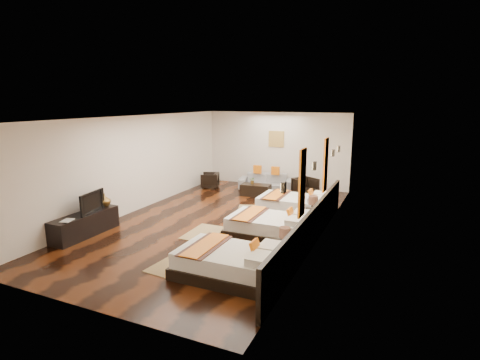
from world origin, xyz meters
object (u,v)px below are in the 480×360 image
at_px(bed_mid, 272,227).
at_px(tv, 89,202).
at_px(coffee_table, 256,190).
at_px(nightstand_b, 312,218).
at_px(tv_console, 85,224).
at_px(book, 63,220).
at_px(armchair_left, 210,180).
at_px(figurine, 104,200).
at_px(armchair_right, 305,187).
at_px(bed_far, 295,205).
at_px(sofa, 266,182).
at_px(nightstand_a, 284,253).
at_px(table_plant, 253,180).
at_px(bed_near, 232,263).

height_order(bed_mid, tv, tv).
relative_size(tv, coffee_table, 0.90).
height_order(nightstand_b, tv_console, nightstand_b).
height_order(book, armchair_left, same).
distance_m(figurine, armchair_left, 5.02).
relative_size(tv_console, book, 6.07).
xyz_separation_m(armchair_right, coffee_table, (-1.58, -0.62, -0.12)).
bearing_deg(tv, armchair_left, -13.69).
xyz_separation_m(bed_mid, nightstand_b, (0.75, 0.97, 0.04)).
relative_size(bed_far, sofa, 1.05).
height_order(nightstand_b, book, nightstand_b).
bearing_deg(nightstand_b, nightstand_a, -90.00).
xyz_separation_m(bed_mid, armchair_left, (-3.82, 3.96, 0.02)).
distance_m(nightstand_b, figurine, 5.35).
distance_m(tv_console, book, 0.69).
height_order(bed_mid, armchair_left, bed_mid).
bearing_deg(sofa, armchair_left, -173.84).
height_order(armchair_right, table_plant, armchair_right).
xyz_separation_m(nightstand_a, armchair_left, (-4.57, 5.38, 0.01)).
bearing_deg(table_plant, sofa, 82.78).
height_order(sofa, coffee_table, sofa).
distance_m(nightstand_a, tv_console, 4.95).
bearing_deg(figurine, bed_far, 36.07).
bearing_deg(sofa, table_plant, -109.27).
relative_size(bed_far, table_plant, 8.59).
bearing_deg(tv_console, bed_far, 41.67).
bearing_deg(coffee_table, bed_mid, -62.86).
relative_size(bed_mid, table_plant, 8.53).
distance_m(bed_near, tv_console, 4.23).
xyz_separation_m(nightstand_a, tv_console, (-4.95, -0.29, -0.01)).
xyz_separation_m(bed_mid, armchair_right, (-0.25, 4.18, 0.05)).
bearing_deg(armchair_left, armchair_right, 74.84).
height_order(armchair_left, coffee_table, armchair_left).
bearing_deg(nightstand_b, tv_console, -151.55).
distance_m(sofa, armchair_left, 2.10).
distance_m(bed_far, figurine, 5.21).
bearing_deg(bed_near, coffee_table, 107.48).
relative_size(sofa, coffee_table, 1.96).
height_order(book, armchair_right, armchair_right).
bearing_deg(tv_console, sofa, 69.45).
bearing_deg(nightstand_a, nightstand_b, 90.00).
distance_m(nightstand_b, coffee_table, 3.66).
xyz_separation_m(bed_far, table_plant, (-1.96, 1.56, 0.25)).
bearing_deg(table_plant, tv_console, -112.92).
bearing_deg(bed_far, bed_near, -90.00).
xyz_separation_m(nightstand_a, nightstand_b, (-0.00, 2.39, 0.02)).
distance_m(nightstand_b, sofa, 4.46).
distance_m(bed_far, nightstand_b, 1.29).
height_order(nightstand_b, coffee_table, nightstand_b).
xyz_separation_m(tv, table_plant, (2.19, 5.16, -0.29)).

